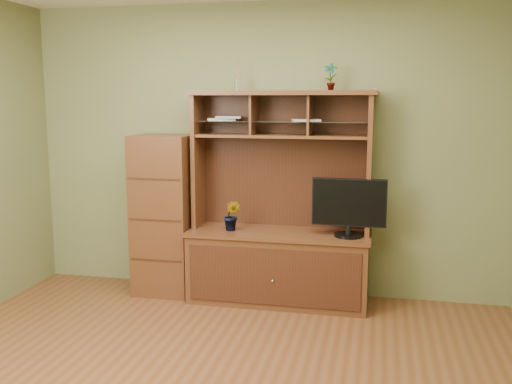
% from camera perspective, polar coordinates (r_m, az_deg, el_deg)
% --- Properties ---
extents(room, '(4.54, 4.04, 2.74)m').
position_cam_1_polar(room, '(3.43, -5.96, 1.22)').
color(room, brown).
rests_on(room, ground).
extents(media_hutch, '(1.66, 0.61, 1.90)m').
position_cam_1_polar(media_hutch, '(5.19, 2.34, -5.27)').
color(media_hutch, '#4F2916').
rests_on(media_hutch, room).
extents(monitor, '(0.64, 0.25, 0.51)m').
position_cam_1_polar(monitor, '(4.96, 9.29, -1.40)').
color(monitor, black).
rests_on(monitor, media_hutch).
extents(orchid_plant, '(0.17, 0.14, 0.28)m').
position_cam_1_polar(orchid_plant, '(5.14, -2.41, -2.37)').
color(orchid_plant, '#25541D').
rests_on(orchid_plant, media_hutch).
extents(top_plant, '(0.13, 0.09, 0.23)m').
position_cam_1_polar(top_plant, '(5.05, 7.45, 11.37)').
color(top_plant, '#2C6122').
rests_on(top_plant, media_hutch).
extents(reed_diffuser, '(0.06, 0.06, 0.28)m').
position_cam_1_polar(reed_diffuser, '(5.19, -1.89, 11.28)').
color(reed_diffuser, silver).
rests_on(reed_diffuser, media_hutch).
extents(magazines, '(1.06, 0.26, 0.04)m').
position_cam_1_polar(magazines, '(5.16, -0.55, 7.32)').
color(magazines, '#BABABF').
rests_on(magazines, media_hutch).
extents(side_cabinet, '(0.53, 0.49, 1.50)m').
position_cam_1_polar(side_cabinet, '(5.45, -9.11, -2.25)').
color(side_cabinet, '#4F2916').
rests_on(side_cabinet, room).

